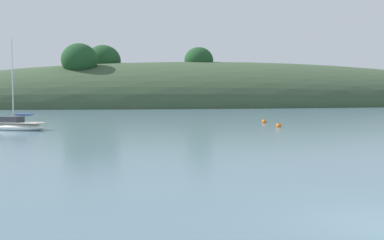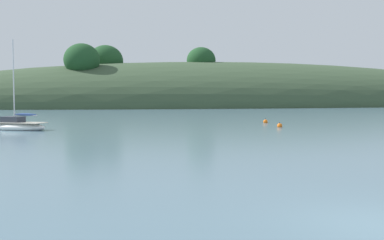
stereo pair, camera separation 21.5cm
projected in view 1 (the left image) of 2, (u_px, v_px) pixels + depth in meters
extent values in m
ellipsoid|color=#384C33|center=(232.00, 106.00, 102.73)|extent=(150.00, 36.00, 19.19)
ellipsoid|color=#1E4723|center=(103.00, 61.00, 97.10)|extent=(7.34, 6.67, 6.67)
ellipsoid|color=#1E4723|center=(199.00, 60.00, 98.99)|extent=(6.24, 5.67, 5.67)
ellipsoid|color=#1E4723|center=(79.00, 60.00, 88.18)|extent=(6.87, 6.24, 6.24)
ellipsoid|color=white|center=(16.00, 127.00, 36.65)|extent=(5.20, 3.99, 0.80)
cube|color=beige|center=(16.00, 123.00, 36.63)|extent=(4.78, 3.67, 0.06)
cube|color=#333842|center=(12.00, 120.00, 36.73)|extent=(1.95, 1.76, 0.48)
cylinder|color=silver|center=(13.00, 81.00, 36.51)|extent=(0.09, 0.09, 6.58)
cylinder|color=silver|center=(25.00, 115.00, 36.36)|extent=(1.86, 1.12, 0.07)
ellipsoid|color=#2D4784|center=(25.00, 115.00, 36.36)|extent=(1.85, 1.19, 0.20)
sphere|color=orange|center=(264.00, 122.00, 45.19)|extent=(0.44, 0.44, 0.44)
cylinder|color=black|center=(264.00, 119.00, 45.18)|extent=(0.04, 0.04, 0.10)
sphere|color=orange|center=(279.00, 126.00, 39.68)|extent=(0.44, 0.44, 0.44)
cylinder|color=black|center=(279.00, 123.00, 39.66)|extent=(0.04, 0.04, 0.10)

